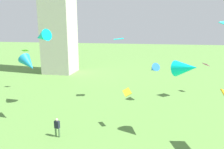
{
  "coord_description": "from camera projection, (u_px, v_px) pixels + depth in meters",
  "views": [
    {
      "loc": [
        6.32,
        -1.24,
        9.66
      ],
      "look_at": [
        2.33,
        19.56,
        4.84
      ],
      "focal_mm": 33.99,
      "sensor_mm": 36.0,
      "label": 1
    }
  ],
  "objects": [
    {
      "name": "kite_flying_11",
      "position": [
        28.0,
        63.0,
        20.75
      ],
      "size": [
        2.41,
        2.02,
        1.93
      ],
      "rotation": [
        0.0,
        0.0,
        1.11
      ],
      "color": "#198ABB"
    },
    {
      "name": "kite_flying_7",
      "position": [
        153.0,
        69.0,
        27.36
      ],
      "size": [
        1.78,
        2.11,
        1.64
      ],
      "rotation": [
        0.0,
        0.0,
        3.61
      ],
      "color": "blue"
    },
    {
      "name": "kite_flying_0",
      "position": [
        206.0,
        64.0,
        30.55
      ],
      "size": [
        0.96,
        1.08,
        0.38
      ],
      "rotation": [
        0.0,
        0.0,
        2.14
      ],
      "color": "#B42B81"
    },
    {
      "name": "kite_flying_9",
      "position": [
        25.0,
        51.0,
        32.15
      ],
      "size": [
        0.97,
        0.65,
        0.39
      ],
      "rotation": [
        0.0,
        0.0,
        6.23
      ],
      "color": "green"
    },
    {
      "name": "kite_flying_6",
      "position": [
        42.0,
        37.0,
        24.83
      ],
      "size": [
        2.57,
        2.17,
        1.78
      ],
      "rotation": [
        0.0,
        0.0,
        4.29
      ],
      "color": "#07CFD4"
    },
    {
      "name": "kite_flying_3",
      "position": [
        186.0,
        68.0,
        17.15
      ],
      "size": [
        2.52,
        2.41,
        1.7
      ],
      "rotation": [
        0.0,
        0.0,
        0.88
      ],
      "color": "#07E3E1"
    },
    {
      "name": "person_0",
      "position": [
        57.0,
        126.0,
        18.8
      ],
      "size": [
        0.53,
        0.36,
        1.75
      ],
      "rotation": [
        0.0,
        0.0,
        6.04
      ],
      "color": "#51754C",
      "rests_on": "ground_plane"
    },
    {
      "name": "kite_flying_4",
      "position": [
        127.0,
        92.0,
        19.85
      ],
      "size": [
        1.02,
        1.05,
        0.68
      ],
      "rotation": [
        0.0,
        0.0,
        5.16
      ],
      "color": "yellow"
    },
    {
      "name": "kite_flying_8",
      "position": [
        119.0,
        39.0,
        26.96
      ],
      "size": [
        1.45,
        1.15,
        0.21
      ],
      "rotation": [
        0.0,
        0.0,
        0.23
      ],
      "color": "#16DEE1"
    }
  ]
}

